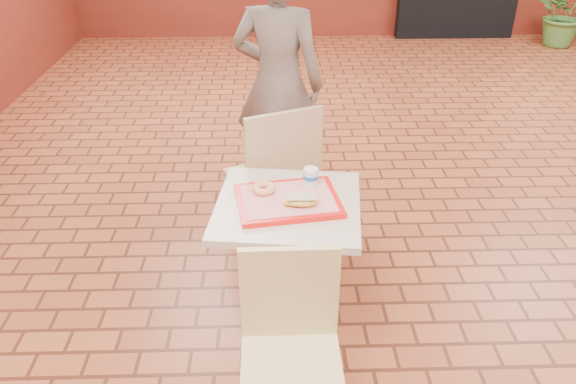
{
  "coord_description": "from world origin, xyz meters",
  "views": [
    {
      "loc": [
        -1.33,
        -2.95,
        2.06
      ],
      "look_at": [
        -1.27,
        -0.72,
        0.76
      ],
      "focal_mm": 35.0,
      "sensor_mm": 36.0,
      "label": 1
    }
  ],
  "objects_px": {
    "chair_main_back": "(276,174)",
    "paper_cup": "(311,177)",
    "main_table": "(288,243)",
    "potted_plant": "(565,14)",
    "long_john_donut": "(301,201)",
    "chair_main_front": "(291,342)",
    "ring_donut": "(264,188)",
    "customer": "(278,84)",
    "serving_tray": "(288,201)"
  },
  "relations": [
    {
      "from": "main_table",
      "to": "serving_tray",
      "type": "height_order",
      "value": "serving_tray"
    },
    {
      "from": "chair_main_front",
      "to": "customer",
      "type": "bearing_deg",
      "value": 89.77
    },
    {
      "from": "long_john_donut",
      "to": "ring_donut",
      "type": "bearing_deg",
      "value": 142.31
    },
    {
      "from": "chair_main_front",
      "to": "long_john_donut",
      "type": "distance_m",
      "value": 0.65
    },
    {
      "from": "chair_main_back",
      "to": "paper_cup",
      "type": "xyz_separation_m",
      "value": [
        0.16,
        -0.48,
        0.24
      ]
    },
    {
      "from": "chair_main_back",
      "to": "potted_plant",
      "type": "bearing_deg",
      "value": -152.69
    },
    {
      "from": "paper_cup",
      "to": "main_table",
      "type": "bearing_deg",
      "value": -134.53
    },
    {
      "from": "serving_tray",
      "to": "customer",
      "type": "bearing_deg",
      "value": 91.14
    },
    {
      "from": "long_john_donut",
      "to": "main_table",
      "type": "bearing_deg",
      "value": 129.09
    },
    {
      "from": "customer",
      "to": "main_table",
      "type": "bearing_deg",
      "value": 106.54
    },
    {
      "from": "chair_main_back",
      "to": "customer",
      "type": "height_order",
      "value": "customer"
    },
    {
      "from": "main_table",
      "to": "potted_plant",
      "type": "bearing_deg",
      "value": 53.72
    },
    {
      "from": "chair_main_front",
      "to": "serving_tray",
      "type": "distance_m",
      "value": 0.7
    },
    {
      "from": "chair_main_front",
      "to": "ring_donut",
      "type": "bearing_deg",
      "value": 97.62
    },
    {
      "from": "serving_tray",
      "to": "long_john_donut",
      "type": "xyz_separation_m",
      "value": [
        0.06,
        -0.07,
        0.04
      ]
    },
    {
      "from": "chair_main_front",
      "to": "ring_donut",
      "type": "height_order",
      "value": "chair_main_front"
    },
    {
      "from": "chair_main_back",
      "to": "long_john_donut",
      "type": "relative_size",
      "value": 6.04
    },
    {
      "from": "paper_cup",
      "to": "chair_main_back",
      "type": "bearing_deg",
      "value": 108.68
    },
    {
      "from": "main_table",
      "to": "chair_main_front",
      "type": "distance_m",
      "value": 0.65
    },
    {
      "from": "chair_main_front",
      "to": "main_table",
      "type": "bearing_deg",
      "value": 88.48
    },
    {
      "from": "main_table",
      "to": "chair_main_back",
      "type": "bearing_deg",
      "value": 95.0
    },
    {
      "from": "main_table",
      "to": "ring_donut",
      "type": "height_order",
      "value": "ring_donut"
    },
    {
      "from": "chair_main_front",
      "to": "potted_plant",
      "type": "xyz_separation_m",
      "value": [
        3.76,
        5.76,
        -0.06
      ]
    },
    {
      "from": "ring_donut",
      "to": "customer",
      "type": "bearing_deg",
      "value": 85.95
    },
    {
      "from": "chair_main_back",
      "to": "potted_plant",
      "type": "relative_size",
      "value": 1.17
    },
    {
      "from": "main_table",
      "to": "chair_main_front",
      "type": "xyz_separation_m",
      "value": [
        -0.01,
        -0.65,
        -0.01
      ]
    },
    {
      "from": "customer",
      "to": "paper_cup",
      "type": "distance_m",
      "value": 1.19
    },
    {
      "from": "customer",
      "to": "potted_plant",
      "type": "bearing_deg",
      "value": -119.32
    },
    {
      "from": "chair_main_front",
      "to": "chair_main_back",
      "type": "relative_size",
      "value": 0.87
    },
    {
      "from": "ring_donut",
      "to": "long_john_donut",
      "type": "xyz_separation_m",
      "value": [
        0.17,
        -0.13,
        0.0
      ]
    },
    {
      "from": "main_table",
      "to": "customer",
      "type": "xyz_separation_m",
      "value": [
        -0.03,
        1.3,
        0.36
      ]
    },
    {
      "from": "main_table",
      "to": "long_john_donut",
      "type": "distance_m",
      "value": 0.29
    },
    {
      "from": "main_table",
      "to": "paper_cup",
      "type": "relative_size",
      "value": 7.77
    },
    {
      "from": "serving_tray",
      "to": "long_john_donut",
      "type": "relative_size",
      "value": 2.94
    },
    {
      "from": "paper_cup",
      "to": "ring_donut",
      "type": "bearing_deg",
      "value": -167.12
    },
    {
      "from": "serving_tray",
      "to": "potted_plant",
      "type": "distance_m",
      "value": 6.35
    },
    {
      "from": "paper_cup",
      "to": "potted_plant",
      "type": "distance_m",
      "value": 6.2
    },
    {
      "from": "paper_cup",
      "to": "potted_plant",
      "type": "relative_size",
      "value": 0.11
    },
    {
      "from": "main_table",
      "to": "potted_plant",
      "type": "relative_size",
      "value": 0.86
    },
    {
      "from": "long_john_donut",
      "to": "paper_cup",
      "type": "xyz_separation_m",
      "value": [
        0.06,
        0.18,
        0.02
      ]
    },
    {
      "from": "main_table",
      "to": "chair_main_back",
      "type": "distance_m",
      "value": 0.6
    },
    {
      "from": "paper_cup",
      "to": "customer",
      "type": "bearing_deg",
      "value": 96.6
    },
    {
      "from": "serving_tray",
      "to": "long_john_donut",
      "type": "height_order",
      "value": "long_john_donut"
    },
    {
      "from": "chair_main_front",
      "to": "customer",
      "type": "relative_size",
      "value": 0.5
    },
    {
      "from": "long_john_donut",
      "to": "paper_cup",
      "type": "bearing_deg",
      "value": 73.11
    },
    {
      "from": "serving_tray",
      "to": "potted_plant",
      "type": "relative_size",
      "value": 0.57
    },
    {
      "from": "paper_cup",
      "to": "potted_plant",
      "type": "height_order",
      "value": "paper_cup"
    },
    {
      "from": "customer",
      "to": "paper_cup",
      "type": "bearing_deg",
      "value": 112.01
    },
    {
      "from": "chair_main_back",
      "to": "serving_tray",
      "type": "xyz_separation_m",
      "value": [
        0.05,
        -0.6,
        0.18
      ]
    },
    {
      "from": "long_john_donut",
      "to": "potted_plant",
      "type": "distance_m",
      "value": 6.38
    }
  ]
}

